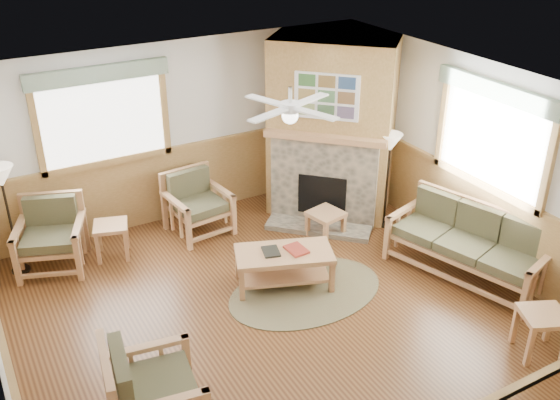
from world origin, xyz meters
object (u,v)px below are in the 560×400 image
armchair_back_right (198,204)px  end_table_sofa (540,333)px  sofa (467,244)px  armchair_left (154,388)px  footstool (326,224)px  floor_lamp_left (10,221)px  floor_lamp_right (387,180)px  armchair_back_left (50,237)px  end_table_chairs (112,240)px  coffee_table (284,268)px

armchair_back_right → end_table_sofa: size_ratio=1.71×
sofa → armchair_left: bearing=-100.6°
sofa → footstool: (-1.03, 1.74, -0.27)m
sofa → floor_lamp_left: 5.90m
footstool → floor_lamp_right: bearing=-8.9°
armchair_back_left → floor_lamp_right: bearing=5.4°
sofa → armchair_back_right: bearing=-153.9°
armchair_back_right → floor_lamp_left: bearing=168.7°
sofa → floor_lamp_left: (-5.09, 2.97, 0.31)m
footstool → floor_lamp_right: size_ratio=0.31×
armchair_back_right → end_table_chairs: size_ratio=1.81×
armchair_left → floor_lamp_right: size_ratio=0.65×
end_table_sofa → floor_lamp_left: floor_lamp_left is taller
armchair_back_right → coffee_table: bearing=-83.9°
sofa → armchair_back_left: armchair_back_left is taller
coffee_table → end_table_chairs: end_table_chairs is taller
end_table_chairs → sofa: bearing=-35.0°
sofa → armchair_back_right: sofa is taller
footstool → floor_lamp_left: (-4.05, 1.22, 0.57)m
armchair_left → end_table_sofa: 4.13m
sofa → coffee_table: sofa is taller
footstool → sofa: bearing=-59.3°
end_table_chairs → end_table_sofa: 5.51m
coffee_table → end_table_chairs: 2.46m
armchair_back_right → floor_lamp_right: floor_lamp_right is taller
sofa → floor_lamp_right: size_ratio=1.36×
end_table_sofa → footstool: 3.35m
armchair_left → floor_lamp_left: floor_lamp_left is taller
armchair_back_right → end_table_sofa: (2.19, -4.31, -0.19)m
armchair_back_left → floor_lamp_left: floor_lamp_left is taller
armchair_back_left → floor_lamp_right: size_ratio=0.64×
coffee_table → end_table_chairs: (-1.72, 1.76, 0.01)m
floor_lamp_left → floor_lamp_right: bearing=-15.3°
armchair_back_right → floor_lamp_right: size_ratio=0.61×
armchair_back_left → end_table_sofa: (4.26, -4.38, -0.20)m
armchair_back_right → sofa: bearing=-53.8°
end_table_sofa → footstool: size_ratio=1.18×
coffee_table → footstool: (1.14, 0.78, -0.05)m
end_table_chairs → coffee_table: bearing=-45.7°
armchair_back_right → armchair_left: size_ratio=0.94×
floor_lamp_right → sofa: bearing=-87.3°
end_table_sofa → coffee_table: bearing=125.4°
armchair_back_left → armchair_back_right: 2.07m
sofa → footstool: sofa is taller
armchair_back_left → floor_lamp_left: bearing=-175.5°
footstool → floor_lamp_right: 1.11m
coffee_table → armchair_back_left: bearing=163.7°
sofa → floor_lamp_right: floor_lamp_right is taller
end_table_chairs → footstool: size_ratio=1.11×
armchair_back_left → coffee_table: bearing=-16.4°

